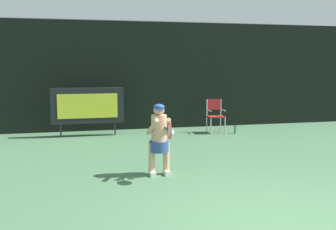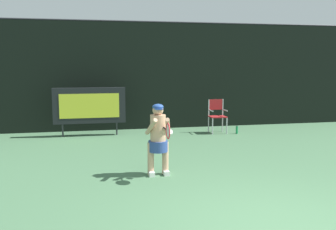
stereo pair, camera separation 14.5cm
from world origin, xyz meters
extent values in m
cube|color=#466F4C|center=(0.00, 0.00, -0.01)|extent=(18.00, 22.00, 0.02)
cube|color=black|center=(0.00, 8.50, 1.80)|extent=(18.00, 0.12, 3.60)
cylinder|color=#38383D|center=(0.00, 8.50, 3.63)|extent=(18.00, 0.05, 0.05)
cube|color=black|center=(-2.45, 7.52, 0.95)|extent=(2.20, 0.20, 1.10)
cube|color=gold|center=(-2.45, 7.42, 0.95)|extent=(1.80, 0.01, 0.75)
cylinder|color=#2D2D33|center=(-3.28, 7.52, 0.20)|extent=(0.05, 0.05, 0.40)
cylinder|color=#2D2D33|center=(-1.63, 7.52, 0.20)|extent=(0.05, 0.05, 0.40)
cylinder|color=#B7B7BC|center=(1.35, 6.94, 0.26)|extent=(0.04, 0.04, 0.52)
cylinder|color=#B7B7BC|center=(1.83, 6.94, 0.26)|extent=(0.04, 0.04, 0.52)
cylinder|color=#B7B7BC|center=(1.35, 7.35, 0.26)|extent=(0.04, 0.04, 0.52)
cylinder|color=#B7B7BC|center=(1.83, 7.35, 0.26)|extent=(0.04, 0.04, 0.52)
cube|color=maroon|center=(1.59, 7.15, 0.54)|extent=(0.52, 0.44, 0.03)
cylinder|color=#B7B7BC|center=(1.35, 7.35, 0.80)|extent=(0.04, 0.04, 0.56)
cylinder|color=#B7B7BC|center=(1.83, 7.35, 0.80)|extent=(0.04, 0.04, 0.56)
cube|color=maroon|center=(1.59, 7.35, 0.91)|extent=(0.48, 0.02, 0.34)
cylinder|color=#B7B7BC|center=(1.35, 7.15, 0.74)|extent=(0.04, 0.44, 0.04)
cylinder|color=#B7B7BC|center=(1.83, 7.15, 0.74)|extent=(0.04, 0.44, 0.04)
cylinder|color=#1D894B|center=(2.15, 6.88, 0.12)|extent=(0.07, 0.07, 0.24)
cylinder|color=black|center=(2.15, 6.88, 0.25)|extent=(0.03, 0.03, 0.03)
cube|color=white|center=(-1.31, 2.89, 0.04)|extent=(0.11, 0.26, 0.09)
cube|color=white|center=(-1.01, 2.89, 0.04)|extent=(0.11, 0.26, 0.09)
cylinder|color=tan|center=(-1.31, 2.94, 0.33)|extent=(0.13, 0.13, 0.66)
cylinder|color=tan|center=(-1.01, 2.94, 0.33)|extent=(0.13, 0.13, 0.66)
cylinder|color=navy|center=(-1.16, 2.94, 0.59)|extent=(0.39, 0.39, 0.22)
cylinder|color=tan|center=(-1.16, 2.94, 0.94)|extent=(0.31, 0.31, 0.56)
sphere|color=tan|center=(-1.16, 2.94, 1.32)|extent=(0.22, 0.22, 0.22)
ellipsoid|color=#284C93|center=(-1.16, 2.94, 1.38)|extent=(0.22, 0.22, 0.12)
cube|color=#284C93|center=(-1.16, 2.84, 1.35)|extent=(0.17, 0.12, 0.02)
cylinder|color=tan|center=(-1.32, 2.77, 1.02)|extent=(0.20, 0.47, 0.38)
cylinder|color=tan|center=(-0.99, 2.77, 1.02)|extent=(0.20, 0.47, 0.38)
cylinder|color=white|center=(-0.97, 2.65, 0.92)|extent=(0.13, 0.13, 0.12)
cylinder|color=black|center=(-1.07, 2.71, 0.99)|extent=(0.03, 0.28, 0.03)
torus|color=red|center=(-1.07, 2.41, 0.99)|extent=(0.02, 0.31, 0.31)
ellipsoid|color=silver|center=(-1.07, 2.41, 0.99)|extent=(0.01, 0.26, 0.26)
camera|label=1|loc=(-2.70, -4.51, 2.25)|focal=41.19mm
camera|label=2|loc=(-2.56, -4.54, 2.25)|focal=41.19mm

